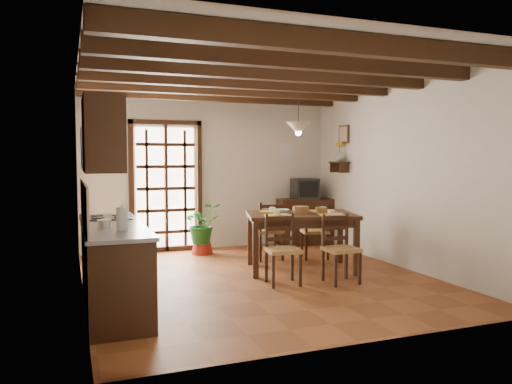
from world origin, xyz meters
name	(u,v)px	position (x,y,z in m)	size (l,w,h in m)	color
ground_plane	(260,279)	(0.00, 0.00, 0.00)	(5.00, 5.00, 0.00)	brown
room_shell	(260,144)	(0.00, 0.00, 1.82)	(4.52, 5.02, 2.81)	silver
ceiling_beams	(260,77)	(0.00, 0.00, 2.69)	(4.50, 4.34, 0.20)	black
french_door	(166,184)	(-0.80, 2.45, 1.18)	(1.26, 0.11, 2.32)	white
kitchen_counter	(113,264)	(-1.96, -0.60, 0.47)	(0.64, 2.25, 1.38)	black
upper_cabinet	(103,135)	(-2.08, -1.30, 1.85)	(0.35, 0.80, 0.70)	black
range_hood	(98,149)	(-2.05, -0.05, 1.73)	(0.38, 0.60, 0.54)	white
counter_items	(111,219)	(-1.95, -0.51, 0.96)	(0.50, 1.43, 0.25)	black
dining_table	(301,220)	(0.76, 0.30, 0.73)	(1.74, 1.35, 0.83)	#3C2313
chair_near_left	(283,263)	(0.18, -0.36, 0.28)	(0.46, 0.44, 0.90)	#B1864B
chair_near_right	(341,261)	(0.92, -0.56, 0.28)	(0.41, 0.39, 0.90)	#B1864B
chair_far_left	(268,241)	(0.60, 1.16, 0.29)	(0.45, 0.43, 0.94)	#B1864B
chair_far_right	(315,241)	(1.33, 0.96, 0.28)	(0.50, 0.48, 0.89)	#B1864B
table_setting	(301,205)	(0.76, 0.30, 0.95)	(1.12, 0.75, 0.10)	gold
table_bowl	(282,211)	(0.51, 0.43, 0.86)	(0.22, 0.22, 0.05)	white
sideboard	(305,221)	(1.77, 2.23, 0.43)	(1.02, 0.46, 0.86)	black
crt_tv	(305,189)	(1.77, 2.22, 1.05)	(0.47, 0.44, 0.38)	black
fuse_box	(286,152)	(1.50, 2.48, 1.75)	(0.25, 0.03, 0.32)	white
plant_pot	(202,247)	(-0.28, 1.98, 0.11)	(0.37, 0.37, 0.23)	maroon
potted_plant	(202,221)	(-0.28, 1.98, 0.57)	(1.60, 1.38, 1.79)	#144C19
wall_shelf	(339,165)	(2.14, 1.60, 1.51)	(0.20, 0.42, 0.20)	black
shelf_vase	(339,157)	(2.14, 1.60, 1.65)	(0.15, 0.15, 0.15)	#B2BFB2
shelf_flowers	(339,145)	(2.14, 1.60, 1.86)	(0.14, 0.14, 0.36)	gold
framed_picture	(344,134)	(2.22, 1.60, 2.05)	(0.03, 0.32, 0.32)	brown
pendant_lamp	(298,127)	(0.76, 0.40, 2.08)	(0.36, 0.36, 0.84)	black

